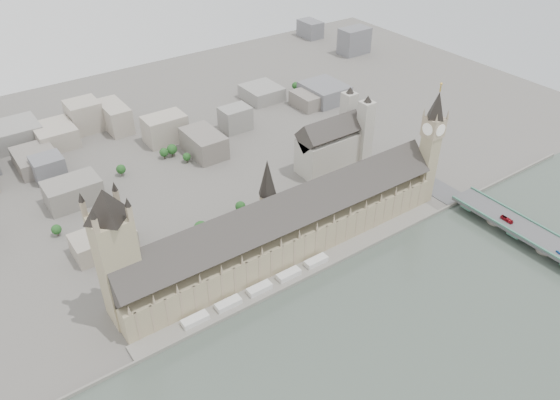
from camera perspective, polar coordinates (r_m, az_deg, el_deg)
ground at (r=406.27m, az=2.05°, el=-6.82°), size 900.00×900.00×0.00m
embankment_wall at (r=396.58m, az=3.36°, el=-7.83°), size 600.00×1.50×3.00m
river_terrace at (r=401.21m, az=2.70°, el=-7.29°), size 270.00×15.00×2.00m
terrace_tents at (r=382.40m, az=-2.16°, el=-9.23°), size 118.00×7.00×4.00m
palace_of_westminster at (r=403.99m, az=0.43°, el=-2.90°), size 265.00×40.73×55.44m
elizabeth_tower at (r=460.21m, az=15.53°, el=6.05°), size 17.00×17.00×107.50m
victoria_tower at (r=347.54m, az=-16.83°, el=-5.08°), size 30.00×30.00×100.00m
central_tower at (r=383.11m, az=-1.31°, el=1.22°), size 13.00×13.00×48.00m
westminster_bridge at (r=463.52m, az=25.24°, el=-3.90°), size 25.00×325.00×10.25m
westminster_abbey at (r=510.56m, az=5.68°, el=5.95°), size 68.00×36.00×64.00m
city_skyline_inland at (r=576.97m, az=-12.84°, el=8.09°), size 720.00×360.00×38.00m
park_trees at (r=435.72m, az=-3.74°, el=-2.30°), size 110.00×30.00×15.00m
red_bus_north at (r=466.24m, az=22.61°, el=-1.88°), size 2.81×10.77×2.98m
car_blue at (r=449.11m, az=27.08°, el=-4.88°), size 2.50×4.32×1.38m
car_approach at (r=511.12m, az=15.77°, el=2.92°), size 3.79×5.35×1.44m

